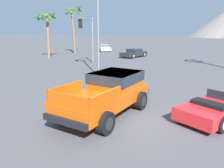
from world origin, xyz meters
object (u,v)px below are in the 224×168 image
at_px(orange_pickup_truck, 109,91).
at_px(red_convertible_car, 217,108).
at_px(palm_tree_tall, 73,17).
at_px(traffic_light_main, 87,32).
at_px(parked_car_white, 105,48).
at_px(parked_car_dark, 134,53).
at_px(palm_tree_short, 46,22).
at_px(street_lamp_post, 98,10).

relative_size(orange_pickup_truck, red_convertible_car, 1.26).
bearing_deg(palm_tree_tall, traffic_light_main, -54.85).
relative_size(orange_pickup_truck, parked_car_white, 1.14).
distance_m(red_convertible_car, traffic_light_main, 16.97).
xyz_separation_m(red_convertible_car, parked_car_white, (-15.78, 27.94, 0.13)).
distance_m(red_convertible_car, parked_car_dark, 22.21).
height_order(red_convertible_car, parked_car_white, parked_car_white).
bearing_deg(palm_tree_short, traffic_light_main, -23.28).
xyz_separation_m(red_convertible_car, palm_tree_tall, (-18.75, 22.00, 5.32)).
bearing_deg(parked_car_dark, parked_car_white, -24.96).
bearing_deg(palm_tree_tall, street_lamp_post, -55.74).
distance_m(red_convertible_car, parked_car_white, 32.09).
bearing_deg(red_convertible_car, parked_car_white, 151.88).
bearing_deg(orange_pickup_truck, palm_tree_short, 144.44).
bearing_deg(street_lamp_post, palm_tree_short, 141.08).
bearing_deg(parked_car_dark, traffic_light_main, 90.54).
height_order(parked_car_dark, street_lamp_post, street_lamp_post).
xyz_separation_m(parked_car_white, traffic_light_main, (4.12, -16.01, 2.98)).
bearing_deg(parked_car_dark, street_lamp_post, 112.48).
xyz_separation_m(street_lamp_post, palm_tree_tall, (-10.69, 15.70, 0.56)).
bearing_deg(palm_tree_short, orange_pickup_truck, -48.17).
bearing_deg(red_convertible_car, parked_car_dark, 144.96).
xyz_separation_m(red_convertible_car, palm_tree_short, (-18.87, 15.03, 4.31)).
xyz_separation_m(palm_tree_tall, palm_tree_short, (-0.11, -6.98, -1.01)).
bearing_deg(parked_car_white, red_convertible_car, 92.66).
height_order(red_convertible_car, street_lamp_post, street_lamp_post).
distance_m(parked_car_dark, parked_car_white, 10.39).
distance_m(street_lamp_post, palm_tree_tall, 19.00).
bearing_deg(parked_car_white, orange_pickup_truck, 84.40).
relative_size(parked_car_dark, traffic_light_main, 0.95).
relative_size(orange_pickup_truck, palm_tree_tall, 0.72).
distance_m(parked_car_dark, palm_tree_short, 12.43).
bearing_deg(traffic_light_main, red_convertible_car, 44.35).
relative_size(red_convertible_car, palm_tree_short, 0.70).
height_order(orange_pickup_truck, parked_car_white, orange_pickup_truck).
xyz_separation_m(parked_car_dark, palm_tree_short, (-10.35, -5.49, 4.16)).
bearing_deg(traffic_light_main, orange_pickup_truck, 28.82).
height_order(red_convertible_car, parked_car_dark, parked_car_dark).
bearing_deg(traffic_light_main, street_lamp_post, 32.60).
distance_m(orange_pickup_truck, street_lamp_post, 9.04).
bearing_deg(parked_car_dark, palm_tree_tall, 12.39).
bearing_deg(traffic_light_main, parked_car_white, -165.56).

